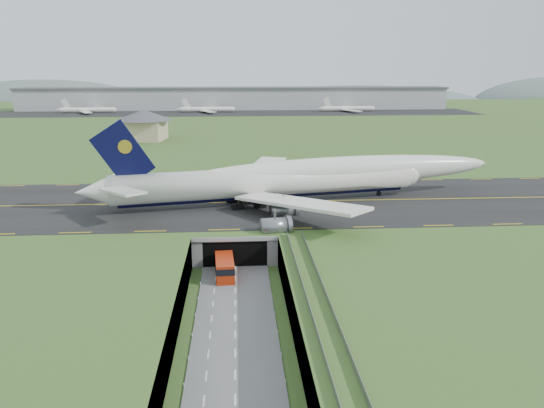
{
  "coord_description": "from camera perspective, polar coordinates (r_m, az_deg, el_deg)",
  "views": [
    {
      "loc": [
        0.69,
        -85.23,
        36.67
      ],
      "look_at": [
        7.7,
        20.0,
        9.0
      ],
      "focal_mm": 35.0,
      "sensor_mm": 36.0,
      "label": 1
    }
  ],
  "objects": [
    {
      "name": "service_building",
      "position": [
        230.57,
        -13.6,
        8.54
      ],
      "size": [
        26.22,
        26.22,
        12.75
      ],
      "rotation": [
        0.0,
        0.0,
        -0.13
      ],
      "color": "#C7B590",
      "rests_on": "ground"
    },
    {
      "name": "ground",
      "position": [
        92.79,
        -3.97,
        -8.61
      ],
      "size": [
        900.0,
        900.0,
        0.0
      ],
      "primitive_type": "plane",
      "color": "#466026",
      "rests_on": "ground"
    },
    {
      "name": "tunnel_portal",
      "position": [
        107.26,
        -4.0,
        -3.44
      ],
      "size": [
        17.0,
        22.3,
        6.0
      ],
      "color": "gray",
      "rests_on": "ground"
    },
    {
      "name": "taxiway",
      "position": [
        122.12,
        -4.01,
        0.16
      ],
      "size": [
        800.0,
        44.0,
        0.18
      ],
      "primitive_type": "cube",
      "color": "black",
      "rests_on": "airfield_deck"
    },
    {
      "name": "trench_road",
      "position": [
        85.91,
        -3.97,
        -10.53
      ],
      "size": [
        12.0,
        75.0,
        0.2
      ],
      "primitive_type": "cube",
      "color": "slate",
      "rests_on": "ground"
    },
    {
      "name": "shuttle_tram",
      "position": [
        95.14,
        -5.11,
        -6.8
      ],
      "size": [
        3.69,
        8.71,
        3.46
      ],
      "rotation": [
        0.0,
        0.0,
        0.06
      ],
      "color": "#AE270B",
      "rests_on": "ground"
    },
    {
      "name": "cargo_terminal",
      "position": [
        385.31,
        -4.0,
        11.29
      ],
      "size": [
        320.0,
        67.0,
        15.6
      ],
      "color": "#B2B2B2",
      "rests_on": "ground"
    },
    {
      "name": "distant_hills",
      "position": [
        520.74,
        3.28,
        10.2
      ],
      "size": [
        700.0,
        91.0,
        60.0
      ],
      "color": "slate",
      "rests_on": "ground"
    },
    {
      "name": "jumbo_jet",
      "position": [
        121.34,
        2.76,
        2.75
      ],
      "size": [
        97.29,
        61.29,
        20.69
      ],
      "rotation": [
        0.0,
        0.0,
        0.2
      ],
      "color": "white",
      "rests_on": "ground"
    },
    {
      "name": "guideway",
      "position": [
        73.9,
        4.65,
        -10.45
      ],
      "size": [
        3.0,
        53.0,
        7.05
      ],
      "color": "#A8A8A3",
      "rests_on": "ground"
    },
    {
      "name": "airfield_deck",
      "position": [
        91.64,
        -4.0,
        -6.89
      ],
      "size": [
        800.0,
        800.0,
        6.0
      ],
      "primitive_type": "cube",
      "color": "gray",
      "rests_on": "ground"
    }
  ]
}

